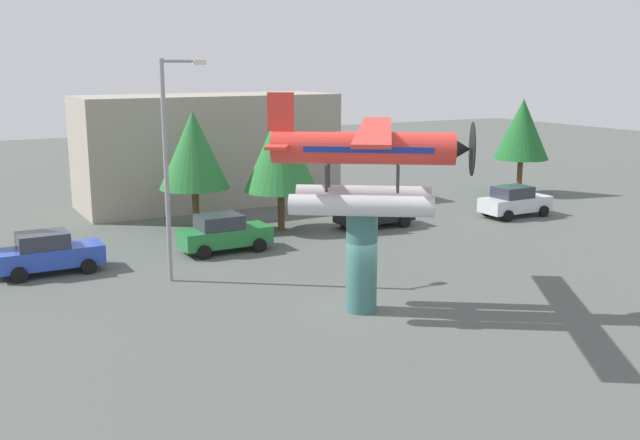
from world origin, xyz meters
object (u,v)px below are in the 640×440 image
(streetlight_primary, at_px, (170,156))
(tree_east, at_px, (194,150))
(tree_far_east, at_px, (522,129))
(car_far_black, at_px, (374,211))
(tree_center_back, at_px, (280,150))
(display_pedestal, at_px, (361,261))
(car_near_blue, at_px, (48,253))
(storefront_building, at_px, (208,150))
(car_distant_silver, at_px, (515,201))
(car_mid_green, at_px, (224,233))
(floatplane_monument, at_px, (367,162))

(streetlight_primary, distance_m, tree_east, 9.19)
(streetlight_primary, distance_m, tree_far_east, 27.89)
(car_far_black, distance_m, tree_center_back, 5.98)
(display_pedestal, bearing_deg, car_near_blue, 130.74)
(tree_center_back, bearing_deg, car_far_black, -20.87)
(car_far_black, relative_size, storefront_building, 0.27)
(display_pedestal, xyz_separation_m, car_distant_silver, (16.40, 9.62, -0.93))
(display_pedestal, relative_size, car_mid_green, 0.86)
(car_mid_green, height_order, tree_center_back, tree_center_back)
(display_pedestal, distance_m, car_near_blue, 13.63)
(car_far_black, xyz_separation_m, tree_center_back, (-4.62, 1.76, 3.35))
(car_near_blue, relative_size, tree_far_east, 0.66)
(car_distant_silver, relative_size, tree_east, 0.67)
(car_mid_green, distance_m, car_far_black, 9.01)
(car_mid_green, relative_size, streetlight_primary, 0.48)
(display_pedestal, bearing_deg, streetlight_primary, 124.10)
(car_mid_green, xyz_separation_m, tree_far_east, (23.18, 4.93, 3.46))
(tree_far_east, bearing_deg, car_near_blue, -171.19)
(tree_far_east, bearing_deg, car_distant_silver, -135.83)
(tree_far_east, bearing_deg, streetlight_primary, -162.70)
(car_distant_silver, bearing_deg, tree_center_back, 165.92)
(display_pedestal, bearing_deg, tree_east, 92.85)
(streetlight_primary, bearing_deg, storefront_building, 64.66)
(storefront_building, xyz_separation_m, tree_far_east, (19.42, -6.91, 0.97))
(car_near_blue, distance_m, car_far_black, 16.70)
(streetlight_primary, bearing_deg, display_pedestal, -55.90)
(car_mid_green, relative_size, tree_far_east, 0.66)
(car_near_blue, xyz_separation_m, storefront_building, (11.47, 11.70, 2.49))
(floatplane_monument, relative_size, car_far_black, 2.19)
(car_near_blue, relative_size, tree_center_back, 0.66)
(car_distant_silver, height_order, streetlight_primary, streetlight_primary)
(storefront_building, height_order, tree_east, storefront_building)
(car_near_blue, height_order, car_mid_green, same)
(car_far_black, distance_m, tree_far_east, 15.15)
(car_near_blue, bearing_deg, car_mid_green, -1.03)
(storefront_building, xyz_separation_m, tree_center_back, (0.58, -9.06, 0.86))
(floatplane_monument, relative_size, streetlight_primary, 1.05)
(streetlight_primary, bearing_deg, floatplane_monument, -55.57)
(car_far_black, bearing_deg, car_distant_silver, -10.24)
(floatplane_monument, bearing_deg, car_near_blue, 165.26)
(tree_center_back, bearing_deg, storefront_building, 93.63)
(car_far_black, relative_size, tree_center_back, 0.66)
(car_far_black, xyz_separation_m, storefront_building, (-5.20, 10.82, 2.49))
(car_mid_green, relative_size, storefront_building, 0.27)
(display_pedestal, relative_size, car_far_black, 0.86)
(display_pedestal, relative_size, car_distant_silver, 0.86)
(car_near_blue, bearing_deg, car_distant_silver, -1.53)
(car_distant_silver, bearing_deg, storefront_building, 138.12)
(floatplane_monument, xyz_separation_m, streetlight_primary, (-4.71, 6.87, -0.26))
(car_near_blue, relative_size, car_mid_green, 1.00)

